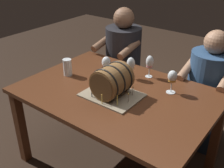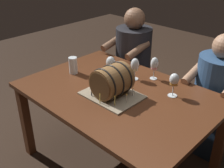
% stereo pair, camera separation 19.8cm
% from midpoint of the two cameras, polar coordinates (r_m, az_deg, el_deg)
% --- Properties ---
extents(ground_plane, '(8.00, 8.00, 0.00)m').
position_cam_midpoint_polar(ground_plane, '(2.54, 3.38, -16.33)').
color(ground_plane, '#332319').
extents(dining_table, '(1.49, 1.03, 0.74)m').
position_cam_midpoint_polar(dining_table, '(2.14, 3.86, -3.80)').
color(dining_table, '#562D19').
rests_on(dining_table, ground).
extents(barrel_cake, '(0.42, 0.32, 0.25)m').
position_cam_midpoint_polar(barrel_cake, '(1.98, 2.87, 0.32)').
color(barrel_cake, gray).
rests_on(barrel_cake, dining_table).
extents(wine_glass_rose, '(0.06, 0.06, 0.19)m').
position_cam_midpoint_polar(wine_glass_rose, '(2.27, 11.42, 3.98)').
color(wine_glass_rose, white).
rests_on(wine_glass_rose, dining_table).
extents(wine_glass_red, '(0.08, 0.08, 0.18)m').
position_cam_midpoint_polar(wine_glass_red, '(2.27, 2.22, 4.35)').
color(wine_glass_red, white).
rests_on(wine_glass_red, dining_table).
extents(wine_glass_amber, '(0.07, 0.07, 0.18)m').
position_cam_midpoint_polar(wine_glass_amber, '(2.04, 15.67, 0.64)').
color(wine_glass_amber, white).
rests_on(wine_glass_amber, dining_table).
extents(wine_glass_white, '(0.07, 0.07, 0.19)m').
position_cam_midpoint_polar(wine_glass_white, '(2.24, 7.38, 3.80)').
color(wine_glass_white, white).
rests_on(wine_glass_white, dining_table).
extents(beer_pint, '(0.07, 0.07, 0.15)m').
position_cam_midpoint_polar(beer_pint, '(2.37, -5.81, 3.79)').
color(beer_pint, white).
rests_on(beer_pint, dining_table).
extents(person_seated_left, '(0.41, 0.48, 1.19)m').
position_cam_midpoint_polar(person_seated_left, '(2.95, 6.29, 3.73)').
color(person_seated_left, black).
rests_on(person_seated_left, ground).
extents(person_seated_right, '(0.41, 0.48, 1.13)m').
position_cam_midpoint_polar(person_seated_right, '(2.57, 22.81, -3.12)').
color(person_seated_right, '#1B2D46').
rests_on(person_seated_right, ground).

